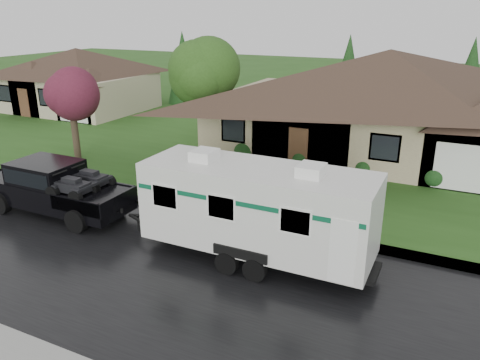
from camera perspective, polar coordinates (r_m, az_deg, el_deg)
ground at (r=15.71m, az=0.45°, el=-9.16°), size 140.00×140.00×0.00m
road at (r=14.17m, az=-3.07°, el=-12.67°), size 140.00×8.00×0.01m
curb at (r=17.51m, az=3.60°, el=-5.71°), size 140.00×0.50×0.15m
lawn at (r=29.05m, az=13.16°, el=4.27°), size 140.00×26.00×0.15m
house_main at (r=26.82m, az=18.02°, el=10.26°), size 19.44×10.80×6.90m
house_far at (r=39.80m, az=-19.02°, el=12.10°), size 10.80×8.64×5.80m
tree_left_green at (r=25.42m, az=-4.51°, el=12.51°), size 3.70×3.70×6.12m
tree_red at (r=26.10m, az=-19.94°, el=9.57°), size 2.91×2.91×4.81m
shrub_row at (r=23.15m, az=14.88°, el=1.65°), size 13.60×1.00×1.00m
pickup_truck at (r=19.92m, az=-21.81°, el=-0.67°), size 6.26×2.38×2.09m
travel_trailer at (r=14.71m, az=2.14°, el=-3.31°), size 7.72×2.71×3.46m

